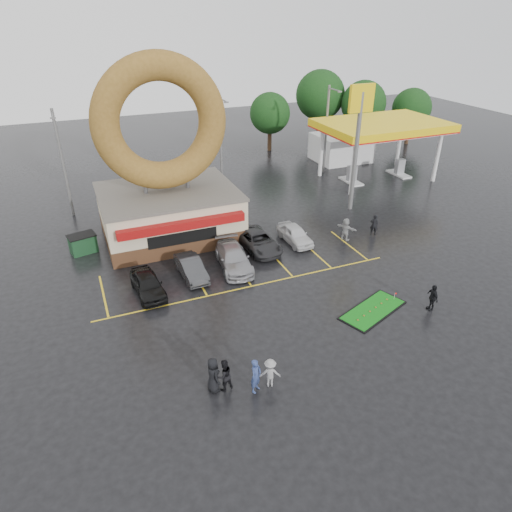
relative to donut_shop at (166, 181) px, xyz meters
name	(u,v)px	position (x,y,z in m)	size (l,w,h in m)	color
ground	(273,315)	(3.00, -12.97, -4.46)	(120.00, 120.00, 0.00)	black
donut_shop	(166,181)	(0.00, 0.00, 0.00)	(10.20, 8.70, 13.50)	#472B19
gas_station	(363,137)	(23.00, 7.97, -0.77)	(12.30, 13.65, 5.90)	silver
shell_sign	(359,125)	(16.00, -0.97, 2.91)	(2.20, 0.36, 10.60)	slate
streetlight_left	(62,162)	(-7.00, 6.95, 0.32)	(0.40, 2.21, 9.00)	slate
streetlight_mid	(221,142)	(7.00, 7.95, 0.32)	(0.40, 2.21, 9.00)	slate
streetlight_right	(327,128)	(19.00, 8.95, 0.32)	(0.40, 2.21, 9.00)	slate
tree_far_a	(364,103)	(29.00, 17.03, 0.72)	(5.60, 5.60, 8.00)	#332114
tree_far_b	(412,108)	(35.00, 15.03, 0.07)	(4.90, 4.90, 7.00)	#332114
tree_far_c	(320,95)	(25.00, 21.03, 1.37)	(6.30, 6.30, 9.00)	#332114
tree_far_d	(270,113)	(17.00, 19.03, 0.07)	(4.90, 4.90, 7.00)	#332114
car_black	(148,284)	(-3.32, -7.87, -3.78)	(1.62, 4.03, 1.37)	black
car_dgrey	(191,268)	(-0.26, -6.86, -3.82)	(1.36, 3.90, 1.29)	#2F2F31
car_silver	(234,258)	(2.79, -6.79, -3.76)	(1.98, 4.87, 1.41)	#939398
car_grey	(258,241)	(5.37, -4.97, -3.80)	(2.22, 4.81, 1.34)	#28282A
car_white	(295,234)	(8.44, -4.97, -3.81)	(1.56, 3.87, 1.32)	silver
person_blue	(256,376)	(-0.24, -18.10, -3.56)	(0.66, 0.43, 1.81)	navy
person_blackjkt	(224,375)	(-1.57, -17.43, -3.62)	(0.82, 0.64, 1.69)	black
person_hoodie	(270,373)	(0.51, -18.05, -3.70)	(0.99, 0.57, 1.54)	gray
person_bystander	(213,375)	(-2.06, -17.29, -3.54)	(0.91, 0.59, 1.85)	black
person_cameraman	(432,297)	(11.92, -16.03, -3.62)	(0.99, 0.41, 1.69)	black
person_walker_near	(346,229)	(12.21, -6.11, -3.57)	(1.65, 0.53, 1.78)	gray
person_walker_far	(374,225)	(14.78, -6.17, -3.61)	(0.62, 0.41, 1.71)	black
dumpster	(83,244)	(-6.65, -0.46, -3.81)	(1.80, 1.20, 1.30)	#194324
putting_green	(373,310)	(8.67, -14.84, -4.43)	(4.86, 3.40, 0.56)	black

